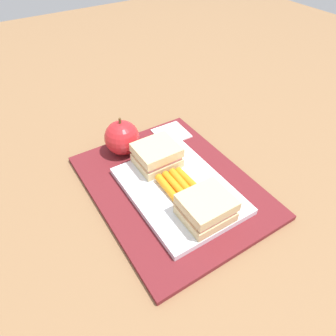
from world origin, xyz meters
TOP-DOWN VIEW (x-y plane):
  - ground_plane at (0.00, 0.00)m, footprint 2.40×2.40m
  - lunchbag_mat at (0.00, 0.00)m, footprint 0.36×0.28m
  - food_tray at (-0.03, 0.00)m, footprint 0.23×0.17m
  - sandwich_half_left at (-0.10, 0.00)m, footprint 0.07×0.08m
  - sandwich_half_right at (0.05, 0.00)m, footprint 0.07×0.08m
  - carrot_sticks_bundle at (-0.03, 0.00)m, footprint 0.08×0.06m
  - apple at (0.14, 0.03)m, footprint 0.07×0.07m
  - paper_napkin at (0.14, -0.09)m, footprint 0.07×0.07m

SIDE VIEW (x-z plane):
  - ground_plane at x=0.00m, z-range 0.00..0.00m
  - lunchbag_mat at x=0.00m, z-range 0.00..0.01m
  - paper_napkin at x=0.14m, z-range 0.01..0.01m
  - food_tray at x=-0.03m, z-range 0.01..0.02m
  - carrot_sticks_bundle at x=-0.03m, z-range 0.02..0.04m
  - sandwich_half_left at x=-0.10m, z-range 0.02..0.07m
  - sandwich_half_right at x=0.05m, z-range 0.02..0.07m
  - apple at x=0.14m, z-range 0.00..0.09m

